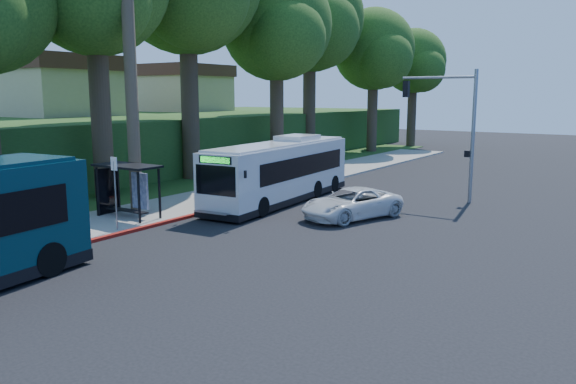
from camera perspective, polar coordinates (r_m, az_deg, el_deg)
The scene contains 14 objects.
ground at distance 24.54m, azimuth 0.37°, elevation -3.53°, with size 140.00×140.00×0.00m, color black.
sidewalk at distance 29.11m, azimuth -11.70°, elevation -1.49°, with size 4.50×70.00×0.12m, color gray.
red_curb at distance 24.81m, azimuth -14.56°, elevation -3.56°, with size 0.25×30.00×0.13m, color maroon.
grass_verge at distance 36.58m, azimuth -12.38°, elevation 0.72°, with size 8.00×70.00×0.06m, color #234719.
bus_shelter at distance 26.90m, azimuth -16.10°, elevation 1.18°, with size 3.20×1.51×2.55m.
stop_sign_pole at distance 24.10m, azimuth -17.17°, elevation 0.82°, with size 0.35×0.06×3.17m.
traffic_signal_pole at distance 31.38m, azimuth 16.56°, elevation 7.14°, with size 4.10×0.30×7.00m.
hillside_backdrop at distance 52.87m, azimuth -14.58°, elevation 6.00°, with size 24.00×60.00×8.80m.
tree_2 at distance 44.05m, azimuth -1.08°, elevation 16.08°, with size 8.82×8.40×15.12m.
tree_3 at distance 51.95m, azimuth 2.33°, elevation 16.79°, with size 10.08×9.60×17.28m.
tree_4 at distance 57.56m, azimuth 8.79°, elevation 13.75°, with size 8.40×8.00×14.14m.
tree_5 at distance 64.46m, azimuth 12.70°, elevation 12.51°, with size 7.35×7.00×12.86m.
white_bus at distance 30.04m, azimuth -0.68°, elevation 2.21°, with size 3.44×11.78×3.46m.
pickup at distance 26.23m, azimuth 6.48°, elevation -1.16°, with size 2.32×5.03×1.40m, color silver.
Camera 1 is at (13.19, -19.90, 5.67)m, focal length 35.00 mm.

